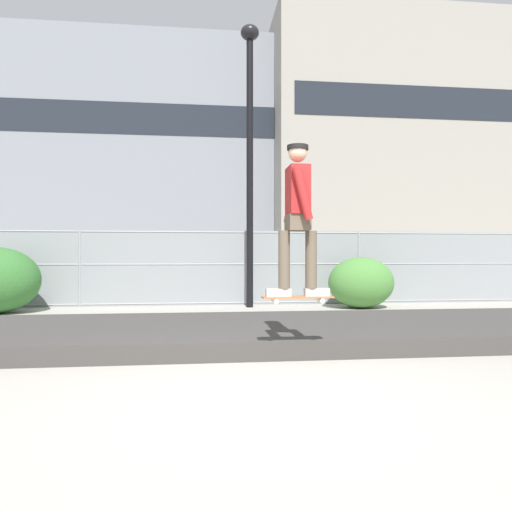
{
  "coord_description": "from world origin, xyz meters",
  "views": [
    {
      "loc": [
        -0.53,
        -3.78,
        1.24
      ],
      "look_at": [
        0.46,
        4.85,
        1.23
      ],
      "focal_mm": 32.72,
      "sensor_mm": 36.0,
      "label": 1
    }
  ],
  "objects_px": {
    "skateboard": "(298,298)",
    "street_lamp": "(250,132)",
    "parked_car_far": "(488,267)",
    "parked_car_mid": "(303,268)",
    "skater": "(298,210)",
    "shrub_center": "(361,283)",
    "parked_car_near": "(92,269)"
  },
  "relations": [
    {
      "from": "skater",
      "to": "street_lamp",
      "type": "xyz_separation_m",
      "value": [
        0.06,
        5.91,
        2.44
      ]
    },
    {
      "from": "skater",
      "to": "shrub_center",
      "type": "relative_size",
      "value": 1.11
    },
    {
      "from": "street_lamp",
      "to": "skateboard",
      "type": "bearing_deg",
      "value": -90.59
    },
    {
      "from": "street_lamp",
      "to": "parked_car_mid",
      "type": "height_order",
      "value": "street_lamp"
    },
    {
      "from": "skateboard",
      "to": "parked_car_mid",
      "type": "bearing_deg",
      "value": 77.36
    },
    {
      "from": "skater",
      "to": "parked_car_far",
      "type": "relative_size",
      "value": 0.38
    },
    {
      "from": "skateboard",
      "to": "parked_car_far",
      "type": "height_order",
      "value": "parked_car_far"
    },
    {
      "from": "parked_car_far",
      "to": "street_lamp",
      "type": "bearing_deg",
      "value": -158.0
    },
    {
      "from": "parked_car_near",
      "to": "skater",
      "type": "bearing_deg",
      "value": -64.64
    },
    {
      "from": "street_lamp",
      "to": "parked_car_mid",
      "type": "xyz_separation_m",
      "value": [
        2.01,
        3.31,
        -3.35
      ]
    },
    {
      "from": "parked_car_near",
      "to": "skateboard",
      "type": "bearing_deg",
      "value": -64.64
    },
    {
      "from": "skater",
      "to": "parked_car_near",
      "type": "relative_size",
      "value": 0.38
    },
    {
      "from": "street_lamp",
      "to": "skater",
      "type": "bearing_deg",
      "value": -90.59
    },
    {
      "from": "parked_car_far",
      "to": "shrub_center",
      "type": "height_order",
      "value": "parked_car_far"
    },
    {
      "from": "skater",
      "to": "parked_car_mid",
      "type": "xyz_separation_m",
      "value": [
        2.07,
        9.23,
        -0.91
      ]
    },
    {
      "from": "parked_car_far",
      "to": "parked_car_mid",
      "type": "bearing_deg",
      "value": -179.88
    },
    {
      "from": "parked_car_near",
      "to": "parked_car_far",
      "type": "bearing_deg",
      "value": 0.57
    },
    {
      "from": "skateboard",
      "to": "skater",
      "type": "height_order",
      "value": "skater"
    },
    {
      "from": "shrub_center",
      "to": "parked_car_near",
      "type": "bearing_deg",
      "value": 151.98
    },
    {
      "from": "skateboard",
      "to": "street_lamp",
      "type": "bearing_deg",
      "value": 89.41
    },
    {
      "from": "street_lamp",
      "to": "parked_car_near",
      "type": "distance_m",
      "value": 6.38
    },
    {
      "from": "street_lamp",
      "to": "parked_car_far",
      "type": "relative_size",
      "value": 1.49
    },
    {
      "from": "skater",
      "to": "parked_car_mid",
      "type": "relative_size",
      "value": 0.39
    },
    {
      "from": "parked_car_near",
      "to": "shrub_center",
      "type": "distance_m",
      "value": 7.88
    },
    {
      "from": "street_lamp",
      "to": "shrub_center",
      "type": "relative_size",
      "value": 4.36
    },
    {
      "from": "parked_car_mid",
      "to": "parked_car_far",
      "type": "relative_size",
      "value": 0.99
    },
    {
      "from": "skateboard",
      "to": "shrub_center",
      "type": "distance_m",
      "value": 6.02
    },
    {
      "from": "skateboard",
      "to": "parked_car_far",
      "type": "bearing_deg",
      "value": 48.08
    },
    {
      "from": "skater",
      "to": "parked_car_near",
      "type": "bearing_deg",
      "value": 115.36
    },
    {
      "from": "skateboard",
      "to": "parked_car_mid",
      "type": "xyz_separation_m",
      "value": [
        2.07,
        9.23,
        0.07
      ]
    },
    {
      "from": "parked_car_mid",
      "to": "parked_car_far",
      "type": "height_order",
      "value": "same"
    },
    {
      "from": "street_lamp",
      "to": "parked_car_far",
      "type": "distance_m",
      "value": 9.49
    }
  ]
}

